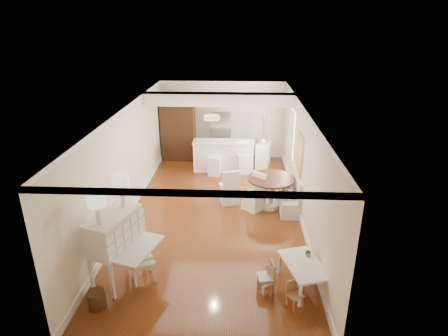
# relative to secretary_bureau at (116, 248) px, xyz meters

# --- Properties ---
(room) EXTENTS (9.00, 9.04, 2.82)m
(room) POSITION_rel_secretary_bureau_xyz_m (1.74, 3.12, 1.25)
(room) COLOR brown
(room) RESTS_ON ground
(secretary_bureau) EXTENTS (1.44, 1.46, 1.46)m
(secretary_bureau) POSITION_rel_secretary_bureau_xyz_m (0.00, 0.00, 0.00)
(secretary_bureau) COLOR silver
(secretary_bureau) RESTS_ON ground
(gustavian_armchair) EXTENTS (0.66, 0.66, 0.84)m
(gustavian_armchair) POSITION_rel_secretary_bureau_xyz_m (0.47, 0.03, -0.31)
(gustavian_armchair) COLOR silver
(gustavian_armchair) RESTS_ON ground
(wicker_basket) EXTENTS (0.37, 0.37, 0.32)m
(wicker_basket) POSITION_rel_secretary_bureau_xyz_m (-0.17, -0.79, -0.57)
(wicker_basket) COLOR #4F3018
(wicker_basket) RESTS_ON ground
(kids_table) EXTENTS (0.92, 1.22, 0.54)m
(kids_table) POSITION_rel_secretary_bureau_xyz_m (3.60, -0.08, -0.46)
(kids_table) COLOR white
(kids_table) RESTS_ON ground
(kids_chair_a) EXTENTS (0.34, 0.34, 0.52)m
(kids_chair_a) POSITION_rel_secretary_bureau_xyz_m (2.90, -0.26, -0.47)
(kids_chair_a) COLOR #AF794F
(kids_chair_a) RESTS_ON ground
(kids_chair_b) EXTENTS (0.35, 0.35, 0.61)m
(kids_chair_b) POSITION_rel_secretary_bureau_xyz_m (2.88, -0.18, -0.42)
(kids_chair_b) COLOR #A16F49
(kids_chair_b) RESTS_ON ground
(kids_chair_c) EXTENTS (0.34, 0.34, 0.52)m
(kids_chair_c) POSITION_rel_secretary_bureau_xyz_m (3.39, -0.61, -0.47)
(kids_chair_c) COLOR #AC7D4E
(kids_chair_c) RESTS_ON ground
(banquette) EXTENTS (0.52, 1.60, 0.98)m
(banquette) POSITION_rel_secretary_bureau_xyz_m (3.69, 3.29, -0.24)
(banquette) COLOR silver
(banquette) RESTS_ON ground
(dining_table) EXTENTS (1.57, 1.57, 0.86)m
(dining_table) POSITION_rel_secretary_bureau_xyz_m (3.20, 3.25, -0.30)
(dining_table) COLOR #4B2618
(dining_table) RESTS_ON ground
(slip_chair_near) EXTENTS (0.68, 0.68, 1.00)m
(slip_chair_near) POSITION_rel_secretary_bureau_xyz_m (2.76, 3.10, -0.23)
(slip_chair_near) COLOR white
(slip_chair_near) RESTS_ON ground
(slip_chair_far) EXTENTS (0.61, 0.63, 1.02)m
(slip_chair_far) POSITION_rel_secretary_bureau_xyz_m (2.07, 3.48, -0.22)
(slip_chair_far) COLOR silver
(slip_chair_far) RESTS_ON ground
(breakfast_counter) EXTENTS (2.05, 0.65, 1.03)m
(breakfast_counter) POSITION_rel_secretary_bureau_xyz_m (1.80, 5.89, -0.22)
(breakfast_counter) COLOR white
(breakfast_counter) RESTS_ON ground
(bar_stool_left) EXTENTS (0.43, 0.43, 0.99)m
(bar_stool_left) POSITION_rel_secretary_bureau_xyz_m (1.52, 5.47, -0.24)
(bar_stool_left) COLOR white
(bar_stool_left) RESTS_ON ground
(bar_stool_right) EXTENTS (0.55, 0.55, 1.08)m
(bar_stool_right) POSITION_rel_secretary_bureau_xyz_m (2.46, 5.67, -0.19)
(bar_stool_right) COLOR silver
(bar_stool_right) RESTS_ON ground
(pantry_cabinet) EXTENTS (1.20, 0.60, 2.30)m
(pantry_cabinet) POSITION_rel_secretary_bureau_xyz_m (0.10, 6.97, 0.42)
(pantry_cabinet) COLOR #381E11
(pantry_cabinet) RESTS_ON ground
(fridge) EXTENTS (0.75, 0.65, 1.80)m
(fridge) POSITION_rel_secretary_bureau_xyz_m (2.00, 6.94, 0.17)
(fridge) COLOR silver
(fridge) RESTS_ON ground
(sideboard) EXTENTS (0.59, 0.97, 0.86)m
(sideboard) POSITION_rel_secretary_bureau_xyz_m (3.17, 6.30, -0.30)
(sideboard) COLOR silver
(sideboard) RESTS_ON ground
(pencil_cup) EXTENTS (0.12, 0.12, 0.09)m
(pencil_cup) POSITION_rel_secretary_bureau_xyz_m (3.72, 0.19, -0.15)
(pencil_cup) COLOR #58985B
(pencil_cup) RESTS_ON kids_table
(branch_vase) EXTENTS (0.24, 0.24, 0.20)m
(branch_vase) POSITION_rel_secretary_bureau_xyz_m (3.14, 6.29, 0.23)
(branch_vase) COLOR silver
(branch_vase) RESTS_ON sideboard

